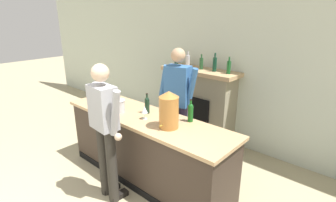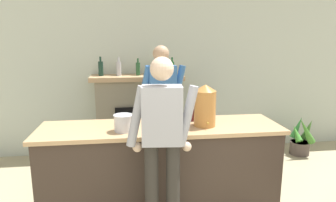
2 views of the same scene
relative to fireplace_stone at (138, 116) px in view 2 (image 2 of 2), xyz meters
The scene contains 13 objects.
wall_back_panel 0.85m from the fireplace_stone, 30.87° to the left, with size 12.00×0.07×2.75m.
bar_counter 1.61m from the fireplace_stone, 82.65° to the right, with size 2.69×0.74×0.98m.
fireplace_stone is the anchor object (origin of this frame).
potted_plant_corner 2.77m from the fireplace_stone, ahead, with size 0.36×0.38×0.70m.
person_customer 2.22m from the fireplace_stone, 86.01° to the right, with size 0.66×0.33×1.78m.
person_bartender 1.08m from the fireplace_stone, 74.06° to the right, with size 0.65×0.36×1.85m.
copper_dispenser 1.86m from the fireplace_stone, 67.14° to the right, with size 0.25×0.28×0.47m.
ice_bucket_steel 1.77m from the fireplace_stone, 96.64° to the right, with size 0.21×0.21×0.18m.
wine_bottle_chardonnay_pale 1.58m from the fireplace_stone, 59.50° to the right, with size 0.07×0.07×0.30m.
wine_bottle_rose_blush 1.60m from the fireplace_stone, 67.35° to the right, with size 0.08×0.08×0.28m.
wine_bottle_cabernet_heavy 1.55m from the fireplace_stone, 84.42° to the right, with size 0.07×0.07×0.29m.
wine_glass_mid_counter 1.48m from the fireplace_stone, 73.86° to the right, with size 0.08×0.08×0.17m.
wine_glass_back_row 1.72m from the fireplace_stone, 80.64° to the right, with size 0.08×0.08×0.18m.
Camera 2 is at (-0.57, -1.30, 1.94)m, focal length 32.00 mm.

